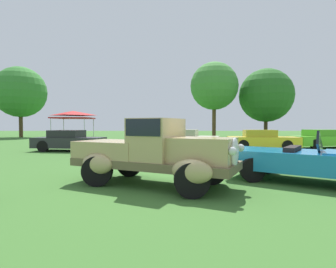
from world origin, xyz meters
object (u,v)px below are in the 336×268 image
at_px(show_car_charcoal, 69,141).
at_px(show_car_lime, 324,139).
at_px(show_car_cream, 184,139).
at_px(canopy_tent_left_field, 73,114).
at_px(neighbor_convertible, 314,161).
at_px(show_car_yellow, 262,140).
at_px(feature_pickup_truck, 154,151).

height_order(show_car_charcoal, show_car_lime, same).
bearing_deg(show_car_cream, canopy_tent_left_field, 150.62).
distance_m(show_car_charcoal, show_car_cream, 7.16).
height_order(neighbor_convertible, show_car_charcoal, neighbor_convertible).
distance_m(show_car_yellow, show_car_lime, 4.74).
xyz_separation_m(neighbor_convertible, show_car_yellow, (2.00, 9.41, 0.02)).
distance_m(neighbor_convertible, canopy_tent_left_field, 19.70).
distance_m(show_car_yellow, canopy_tent_left_field, 15.24).
distance_m(neighbor_convertible, show_car_lime, 12.49).
relative_size(show_car_cream, canopy_tent_left_field, 1.59).
xyz_separation_m(show_car_yellow, show_car_lime, (4.58, 1.20, 0.00)).
xyz_separation_m(show_car_cream, show_car_yellow, (4.70, -1.19, -0.00)).
distance_m(show_car_lime, canopy_tent_left_field, 19.12).
xyz_separation_m(feature_pickup_truck, show_car_lime, (10.77, 10.81, -0.26)).
xyz_separation_m(show_car_lime, canopy_tent_left_field, (-18.34, 5.08, 1.82)).
xyz_separation_m(feature_pickup_truck, show_car_yellow, (6.19, 9.60, -0.27)).
distance_m(neighbor_convertible, show_car_cream, 10.94).
height_order(feature_pickup_truck, show_car_cream, feature_pickup_truck).
xyz_separation_m(feature_pickup_truck, show_car_cream, (1.49, 10.79, -0.26)).
distance_m(show_car_charcoal, show_car_yellow, 11.64).
height_order(show_car_charcoal, canopy_tent_left_field, canopy_tent_left_field).
relative_size(show_car_charcoal, show_car_cream, 0.88).
relative_size(feature_pickup_truck, canopy_tent_left_field, 1.49).
height_order(show_car_cream, show_car_yellow, same).
bearing_deg(show_car_yellow, show_car_lime, 14.73).
relative_size(feature_pickup_truck, show_car_cream, 0.94).
height_order(feature_pickup_truck, show_car_yellow, feature_pickup_truck).
bearing_deg(show_car_charcoal, show_car_cream, 15.01).
bearing_deg(canopy_tent_left_field, show_car_cream, -29.38).
height_order(neighbor_convertible, show_car_yellow, neighbor_convertible).
bearing_deg(show_car_cream, show_car_yellow, -14.16).
bearing_deg(show_car_yellow, neighbor_convertible, -101.98).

